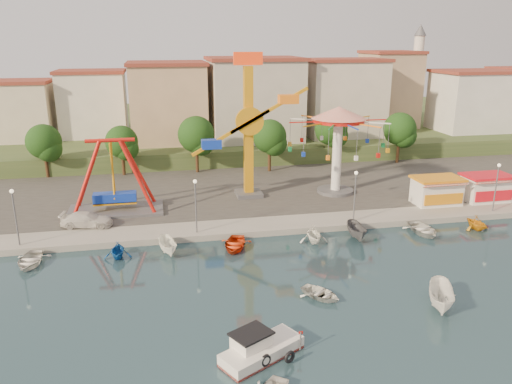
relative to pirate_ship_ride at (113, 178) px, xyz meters
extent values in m
plane|color=#122A34|center=(16.06, -20.80, -4.39)|extent=(200.00, 200.00, 0.00)
cube|color=#9E998E|center=(16.06, 41.20, -4.09)|extent=(200.00, 100.00, 0.60)
cube|color=#4C4944|center=(16.06, 9.20, -3.79)|extent=(90.00, 28.00, 0.01)
cube|color=#384C26|center=(16.06, 46.20, -2.89)|extent=(200.00, 60.00, 3.00)
cube|color=#59595E|center=(0.00, 0.00, -3.64)|extent=(10.00, 5.00, 0.30)
cube|color=#1537BA|center=(0.00, 0.00, -2.19)|extent=(4.50, 1.40, 1.00)
cylinder|color=red|center=(0.00, 0.00, 4.01)|extent=(5.00, 0.40, 0.40)
cube|color=#59595E|center=(15.11, 2.83, -3.54)|extent=(3.00, 3.00, 0.50)
cube|color=orange|center=(15.11, 2.83, 3.71)|extent=(1.00, 1.00, 15.00)
cube|color=red|center=(15.11, 2.83, 12.01)|extent=(3.20, 0.50, 1.40)
cylinder|color=orange|center=(15.11, 2.03, 5.21)|extent=(3.20, 0.50, 3.20)
cube|color=orange|center=(17.30, 1.83, 6.40)|extent=(8.95, 0.35, 5.09)
cube|color=orange|center=(19.50, 1.83, 7.60)|extent=(2.20, 1.20, 1.00)
cylinder|color=#59595E|center=(25.65, 2.03, -3.59)|extent=(4.40, 4.40, 0.40)
cylinder|color=white|center=(25.65, 2.03, 0.71)|extent=(1.10, 1.10, 9.00)
cylinder|color=red|center=(25.65, 2.03, 5.01)|extent=(6.00, 6.00, 0.50)
cone|color=red|center=(25.65, 2.03, 5.91)|extent=(6.40, 6.40, 1.40)
cube|color=white|center=(35.30, -4.30, -2.39)|extent=(5.00, 3.00, 2.80)
cube|color=orange|center=(35.30, -4.30, -0.84)|extent=(5.40, 3.40, 0.25)
cube|color=red|center=(35.30, -6.00, -1.19)|extent=(5.00, 0.77, 0.43)
cube|color=white|center=(41.49, -4.30, -2.39)|extent=(5.00, 3.00, 2.80)
cube|color=red|center=(41.49, -4.30, -0.84)|extent=(5.40, 3.40, 0.25)
cube|color=red|center=(41.49, -6.00, -1.19)|extent=(5.00, 0.77, 0.43)
cylinder|color=#59595E|center=(-7.94, -7.80, -1.29)|extent=(0.14, 0.14, 5.00)
cylinder|color=#59595E|center=(8.06, -7.80, -1.29)|extent=(0.14, 0.14, 5.00)
cylinder|color=#59595E|center=(24.06, -7.80, -1.29)|extent=(0.14, 0.14, 5.00)
cylinder|color=#59595E|center=(40.06, -7.80, -1.29)|extent=(0.14, 0.14, 5.00)
cylinder|color=#382314|center=(-9.94, 16.18, -2.00)|extent=(0.44, 0.44, 3.60)
sphere|color=black|center=(-9.94, 16.18, 1.10)|extent=(4.60, 4.60, 4.60)
cylinder|color=#382314|center=(0.06, 15.44, -2.09)|extent=(0.44, 0.44, 3.40)
sphere|color=black|center=(0.06, 15.44, 0.83)|extent=(4.35, 4.35, 4.35)
cylinder|color=#382314|center=(10.06, 15.01, -1.83)|extent=(0.44, 0.44, 3.92)
sphere|color=black|center=(10.06, 15.01, 1.54)|extent=(5.02, 5.02, 5.02)
cylinder|color=#382314|center=(20.06, 13.56, -1.96)|extent=(0.44, 0.44, 3.66)
sphere|color=black|center=(20.06, 13.56, 1.18)|extent=(4.68, 4.68, 4.68)
cylinder|color=#382314|center=(30.06, 16.55, -1.89)|extent=(0.44, 0.44, 3.80)
sphere|color=black|center=(30.06, 16.55, 1.37)|extent=(4.86, 4.86, 4.86)
cylinder|color=#382314|center=(40.06, 14.74, -1.91)|extent=(0.44, 0.44, 3.77)
sphere|color=black|center=(40.06, 14.74, 1.33)|extent=(4.83, 4.83, 4.83)
cube|color=silver|center=(-5.27, 30.58, 2.92)|extent=(12.33, 9.01, 8.63)
cube|color=tan|center=(7.87, 31.16, 4.22)|extent=(11.95, 9.28, 11.23)
cube|color=beige|center=(21.66, 28.00, 3.20)|extent=(12.59, 10.50, 9.20)
cube|color=beige|center=(35.13, 31.40, 3.22)|extent=(10.75, 9.23, 9.24)
cube|color=tan|center=(48.42, 29.53, 4.21)|extent=(12.77, 10.96, 11.21)
cube|color=silver|center=(60.21, 27.97, 4.78)|extent=(8.23, 8.98, 12.36)
cube|color=beige|center=(72.09, 32.91, 2.99)|extent=(11.59, 10.93, 8.76)
cylinder|color=silver|center=(52.06, 33.20, 6.61)|extent=(1.80, 1.80, 16.00)
cylinder|color=#59595E|center=(52.06, 33.20, 11.61)|extent=(2.80, 2.80, 0.30)
cone|color=#59595E|center=(52.06, 33.20, 15.61)|extent=(2.20, 2.20, 2.00)
cube|color=white|center=(10.33, -27.48, -4.08)|extent=(5.56, 4.30, 0.95)
cube|color=red|center=(10.33, -27.48, -4.31)|extent=(5.56, 4.30, 0.17)
cube|color=white|center=(9.70, -27.38, -3.29)|extent=(2.60, 2.40, 0.95)
cube|color=black|center=(9.70, -27.38, -2.77)|extent=(2.89, 2.68, 0.13)
torus|color=black|center=(10.33, -28.53, -3.92)|extent=(0.80, 0.57, 0.80)
torus|color=black|center=(11.80, -28.48, -3.92)|extent=(0.80, 0.57, 0.80)
imported|color=white|center=(16.12, -21.26, -4.06)|extent=(3.75, 3.95, 0.67)
imported|color=white|center=(24.03, -24.43, -3.52)|extent=(3.54, 4.78, 1.74)
imported|color=silver|center=(-2.49, -4.13, -3.07)|extent=(5.25, 2.85, 1.44)
imported|color=silver|center=(-6.42, -11.00, -3.98)|extent=(3.16, 4.21, 0.83)
imported|color=#124C9D|center=(0.86, -11.00, -3.66)|extent=(2.43, 2.81, 1.46)
imported|color=white|center=(5.23, -11.00, -3.69)|extent=(2.02, 3.84, 1.41)
imported|color=red|center=(11.24, -11.00, -3.98)|extent=(3.93, 4.70, 0.84)
imported|color=white|center=(18.80, -11.00, -3.58)|extent=(2.95, 3.33, 1.63)
imported|color=#58575C|center=(23.13, -11.00, -3.63)|extent=(1.90, 4.08, 1.52)
imported|color=silver|center=(30.12, -11.00, -3.96)|extent=(3.13, 4.30, 0.87)
imported|color=orange|center=(35.96, -11.00, -3.66)|extent=(2.79, 3.12, 1.48)
camera|label=1|loc=(4.91, -52.87, 14.05)|focal=35.00mm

